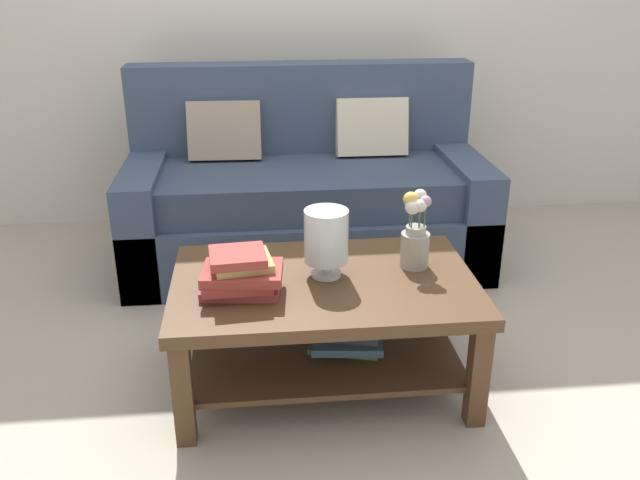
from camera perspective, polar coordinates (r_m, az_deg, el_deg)
ground_plane at (r=3.12m, az=1.29°, el=-8.11°), size 10.00×10.00×0.00m
back_wall at (r=4.32m, az=-1.40°, el=19.54°), size 6.40×0.12×2.70m
couch at (r=3.77m, az=-1.23°, el=3.68°), size 1.94×0.90×1.06m
coffee_table at (r=2.65m, az=0.47°, el=-5.90°), size 1.17×0.76×0.46m
book_stack_main at (r=2.47m, az=-6.79°, el=-2.86°), size 0.31×0.25×0.17m
glass_hurricane_vase at (r=2.55m, az=0.53°, el=0.20°), size 0.17×0.17×0.27m
flower_pitcher at (r=2.66m, az=8.10°, el=0.39°), size 0.11×0.11×0.31m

